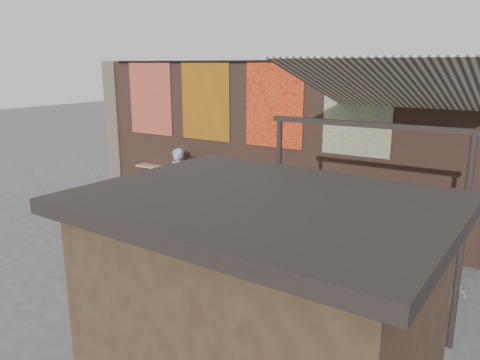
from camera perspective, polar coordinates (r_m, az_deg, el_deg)
The scene contains 34 objects.
ground at distance 9.90m, azimuth -4.73°, elevation -9.41°, with size 70.00×70.00×0.00m, color #474749.
brick_wall at distance 11.50m, azimuth 3.29°, elevation 4.33°, with size 10.00×0.40×4.00m, color brown.
pier_left at distance 14.75m, azimuth -14.65°, elevation 6.04°, with size 0.50×0.50×4.00m, color #4C4238.
eating_counter at distance 11.38m, azimuth 2.31°, elevation -0.40°, with size 8.00×0.32×0.05m, color #9E7A51.
shelf_box at distance 10.52m, azimuth 10.96°, elevation -1.00°, with size 0.66×0.32×0.25m, color white.
tapestry_redgold at distance 13.36m, azimuth -10.88°, elevation 9.77°, with size 1.50×0.02×2.00m, color maroon.
tapestry_sun at distance 12.13m, azimuth -4.26°, elevation 9.58°, with size 1.50×0.02×2.00m, color orange.
tapestry_orange at distance 11.04m, azimuth 4.17°, elevation 9.15°, with size 1.50×0.02×2.00m, color #D4461A.
tapestry_multi at distance 10.24m, azimuth 14.13°, elevation 8.39°, with size 1.50×0.02×2.00m, color #284C95.
hang_rail at distance 11.14m, azimuth 2.84°, elevation 14.26°, with size 0.06×0.06×9.50m, color black.
scooter_stool_0 at distance 13.05m, azimuth -9.67°, elevation -1.92°, with size 0.37×0.83×0.78m, color #105324, non-canonical shape.
scooter_stool_1 at distance 12.69m, azimuth -7.90°, elevation -2.53°, with size 0.33×0.73×0.70m, color #1E1751, non-canonical shape.
scooter_stool_2 at distance 12.33m, azimuth -5.89°, elevation -3.00°, with size 0.32×0.71×0.68m, color #0B0D80, non-canonical shape.
scooter_stool_3 at distance 11.98m, azimuth -3.92°, elevation -3.13°, with size 0.38×0.85×0.81m, color #0C5A2A, non-canonical shape.
scooter_stool_4 at distance 11.70m, azimuth -1.93°, elevation -3.49°, with size 0.39×0.87×0.83m, color #131E49, non-canonical shape.
scooter_stool_5 at distance 11.39m, azimuth 0.56°, elevation -4.22°, with size 0.35×0.77×0.73m, color navy, non-canonical shape.
scooter_stool_6 at distance 11.10m, azimuth 2.89°, elevation -4.77°, with size 0.34×0.75×0.71m, color #A00C14, non-canonical shape.
scooter_stool_7 at distance 10.91m, azimuth 5.76°, elevation -5.05°, with size 0.36×0.79×0.75m, color #19643A, non-canonical shape.
scooter_stool_8 at distance 10.63m, azimuth 8.05°, elevation -5.37°, with size 0.40×0.89×0.85m, color #914C0D, non-canonical shape.
scooter_stool_9 at distance 10.42m, azimuth 10.96°, elevation -6.19°, with size 0.36×0.79×0.75m, color black, non-canonical shape.
scooter_stool_10 at distance 10.27m, azimuth 14.03°, elevation -6.78°, with size 0.34×0.75×0.71m, color black, non-canonical shape.
diner_left at distance 12.46m, azimuth -7.54°, elevation -0.23°, with size 0.65×0.43×1.78m, color #92A8D4.
diner_right at distance 12.01m, azimuth -5.50°, elevation -1.06°, with size 0.80×0.62×1.64m, color #2E2328.
shopper_navy at distance 8.15m, azimuth 4.31°, elevation -8.11°, with size 1.01×0.42×1.73m, color #191632.
shopper_grey at distance 7.79m, azimuth 22.14°, elevation -10.11°, with size 1.13×0.65×1.76m, color #55565A.
shopper_tan at distance 8.98m, azimuth 1.73°, elevation -6.18°, with size 0.81×0.53×1.65m, color tan.
stall_roof at distance 3.72m, azimuth 2.87°, elevation -2.81°, with size 2.88×2.22×0.12m, color black.
stall_sign at distance 4.83m, azimuth 9.14°, elevation -9.39°, with size 1.20×0.04×0.50m, color gold.
stall_shelf at distance 5.30m, azimuth 8.70°, elevation -19.40°, with size 2.14×0.10×0.06m, color #473321.
awning_canvas at distance 8.34m, azimuth 18.65°, elevation 10.71°, with size 3.20×3.40×0.03m, color beige.
awning_ledger at distance 9.88m, azimuth 21.24°, elevation 13.22°, with size 3.30×0.08×0.12m, color #33261C.
awning_header at distance 6.94m, azimuth 15.19°, elevation 6.53°, with size 3.00×0.08×0.08m, color black.
awning_post_left at distance 7.81m, azimuth 4.66°, elevation -3.76°, with size 0.09×0.09×3.10m, color black.
awning_post_right at distance 7.02m, azimuth 25.38°, elevation -7.19°, with size 0.09×0.09×3.10m, color black.
Camera 1 is at (5.59, -7.17, 3.92)m, focal length 35.00 mm.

